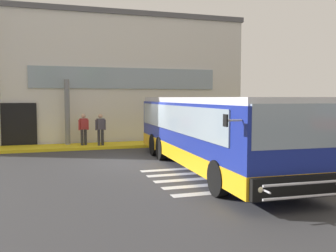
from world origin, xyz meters
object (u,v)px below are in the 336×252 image
entry_support_column (67,112)px  bus_main_foreground (208,134)px  passenger_by_doorway (100,127)px  passenger_near_column (84,128)px

entry_support_column → bus_main_foreground: bearing=-59.6°
bus_main_foreground → passenger_by_doorway: bearing=113.6°
passenger_by_doorway → entry_support_column: bearing=149.4°
entry_support_column → passenger_by_doorway: bearing=-30.6°
passenger_near_column → passenger_by_doorway: same height
passenger_near_column → bus_main_foreground: bearing=-62.1°
passenger_by_doorway → bus_main_foreground: bearing=-66.4°
entry_support_column → bus_main_foreground: 9.37m
passenger_near_column → passenger_by_doorway: size_ratio=1.00×
passenger_by_doorway → passenger_near_column: bearing=158.5°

